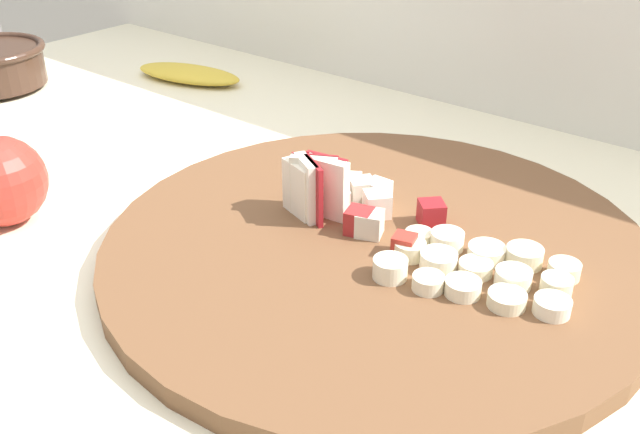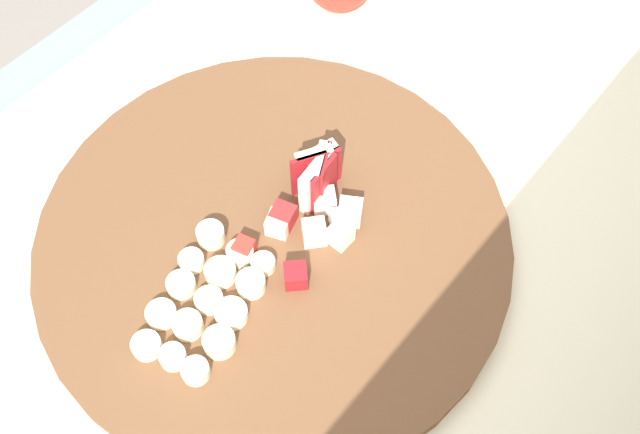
% 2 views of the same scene
% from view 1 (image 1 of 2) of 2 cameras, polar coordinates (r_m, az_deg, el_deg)
% --- Properties ---
extents(tile_backsplash, '(2.40, 0.04, 1.33)m').
position_cam_1_polar(tile_backsplash, '(1.06, 13.06, -5.82)').
color(tile_backsplash, silver).
rests_on(tile_backsplash, ground).
extents(cutting_board, '(0.46, 0.46, 0.02)m').
position_cam_1_polar(cutting_board, '(0.60, 4.52, -2.41)').
color(cutting_board, brown).
rests_on(cutting_board, tiled_countertop).
extents(apple_wedge_fan, '(0.06, 0.04, 0.05)m').
position_cam_1_polar(apple_wedge_fan, '(0.61, -0.60, 2.39)').
color(apple_wedge_fan, maroon).
rests_on(apple_wedge_fan, cutting_board).
extents(apple_dice_pile, '(0.11, 0.09, 0.02)m').
position_cam_1_polar(apple_dice_pile, '(0.62, 4.15, 0.90)').
color(apple_dice_pile, white).
rests_on(apple_dice_pile, cutting_board).
extents(banana_slice_rows, '(0.15, 0.11, 0.02)m').
position_cam_1_polar(banana_slice_rows, '(0.55, 12.40, -4.02)').
color(banana_slice_rows, '#F4EAC6').
rests_on(banana_slice_rows, cutting_board).
extents(banana_peel, '(0.17, 0.10, 0.02)m').
position_cam_1_polar(banana_peel, '(1.03, -10.50, 11.23)').
color(banana_peel, gold).
rests_on(banana_peel, tiled_countertop).
extents(whole_apple, '(0.08, 0.08, 0.08)m').
position_cam_1_polar(whole_apple, '(0.69, -24.26, 2.64)').
color(whole_apple, '#B22D23').
rests_on(whole_apple, tiled_countertop).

